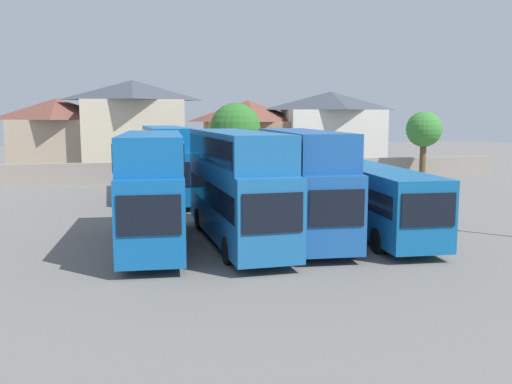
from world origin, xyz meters
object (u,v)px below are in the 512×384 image
(bus_7, at_px, (267,170))
(bus_4, at_px, (375,197))
(bus_6, at_px, (233,170))
(house_terrace_left, at_px, (58,136))
(house_terrace_right, at_px, (248,135))
(bus_1, at_px, (153,184))
(house_terrace_far_right, at_px, (330,130))
(bus_5, at_px, (166,159))
(house_terrace_centre, at_px, (134,127))
(tree_left_of_lot, at_px, (424,130))
(tree_behind_wall, at_px, (235,129))
(bus_3, at_px, (302,178))
(bus_2, at_px, (236,181))

(bus_7, bearing_deg, bus_4, 10.25)
(bus_6, bearing_deg, house_terrace_left, -137.74)
(bus_4, distance_m, house_terrace_right, 32.11)
(bus_1, bearing_deg, house_terrace_far_right, 151.64)
(bus_5, xyz_separation_m, bus_6, (4.68, 0.44, -0.87))
(house_terrace_centre, height_order, tree_left_of_lot, house_terrace_centre)
(house_terrace_centre, distance_m, house_terrace_far_right, 20.31)
(bus_6, height_order, tree_behind_wall, tree_behind_wall)
(house_terrace_right, xyz_separation_m, tree_behind_wall, (-2.33, -5.59, 0.83))
(bus_4, bearing_deg, bus_3, -92.98)
(bus_2, distance_m, bus_4, 6.88)
(bus_6, height_order, house_terrace_right, house_terrace_right)
(bus_2, xyz_separation_m, house_terrace_far_right, (15.74, 31.74, 1.34))
(house_terrace_left, xyz_separation_m, tree_behind_wall, (16.44, -6.09, 0.78))
(bus_1, distance_m, bus_3, 7.01)
(house_terrace_far_right, bearing_deg, tree_left_of_lot, -60.07)
(house_terrace_left, relative_size, tree_behind_wall, 1.28)
(bus_4, xyz_separation_m, house_terrace_right, (0.16, 32.05, 1.84))
(bus_5, distance_m, house_terrace_centre, 17.94)
(bus_2, relative_size, house_terrace_far_right, 1.08)
(bus_5, relative_size, house_terrace_far_right, 1.11)
(bus_5, distance_m, house_terrace_left, 20.92)
(bus_4, distance_m, house_terrace_far_right, 32.90)
(bus_3, bearing_deg, house_terrace_left, -151.87)
(bus_4, xyz_separation_m, house_terrace_centre, (-11.38, 31.60, 2.77))
(house_terrace_right, bearing_deg, bus_3, -96.68)
(bus_1, xyz_separation_m, house_terrace_right, (10.70, 32.26, 0.91))
(bus_6, bearing_deg, bus_7, 81.48)
(tree_behind_wall, bearing_deg, house_terrace_left, 159.68)
(bus_7, height_order, tree_left_of_lot, tree_left_of_lot)
(bus_5, bearing_deg, bus_1, -8.13)
(bus_4, relative_size, house_terrace_far_right, 1.06)
(house_terrace_right, bearing_deg, bus_6, -104.76)
(bus_6, height_order, house_terrace_far_right, house_terrace_far_right)
(bus_3, bearing_deg, house_terrace_centre, -162.87)
(bus_4, distance_m, bus_7, 13.96)
(bus_2, height_order, house_terrace_centre, house_terrace_centre)
(tree_left_of_lot, bearing_deg, bus_1, -138.44)
(house_terrace_right, relative_size, tree_left_of_lot, 1.46)
(bus_2, distance_m, tree_left_of_lot, 30.73)
(bus_6, distance_m, house_terrace_centre, 18.78)
(tree_behind_wall, bearing_deg, bus_4, -85.32)
(tree_left_of_lot, relative_size, tree_behind_wall, 0.89)
(bus_1, xyz_separation_m, house_terrace_left, (-8.07, 32.76, 0.96))
(house_terrace_far_right, bearing_deg, bus_7, -121.89)
(bus_4, distance_m, tree_left_of_lot, 26.42)
(house_terrace_far_right, bearing_deg, bus_4, -105.78)
(bus_5, xyz_separation_m, house_terrace_far_right, (18.11, 17.69, 1.38))
(bus_6, height_order, house_terrace_left, house_terrace_left)
(bus_7, bearing_deg, house_terrace_right, 174.22)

